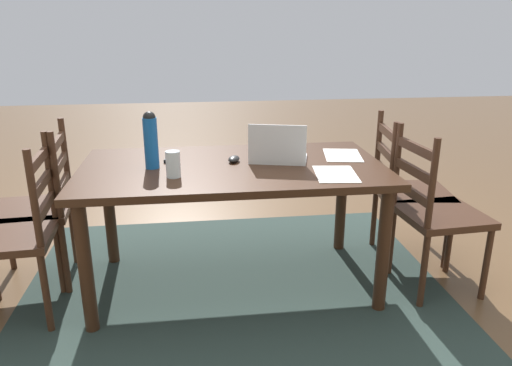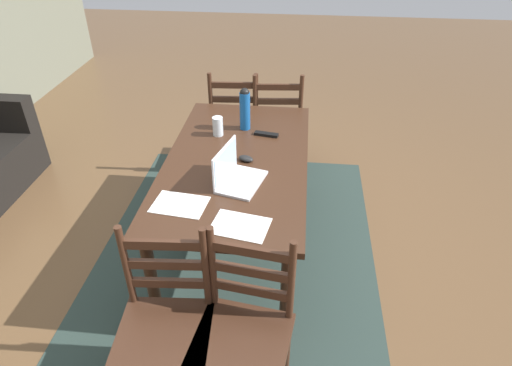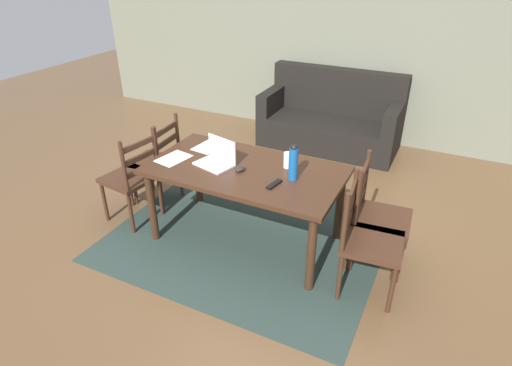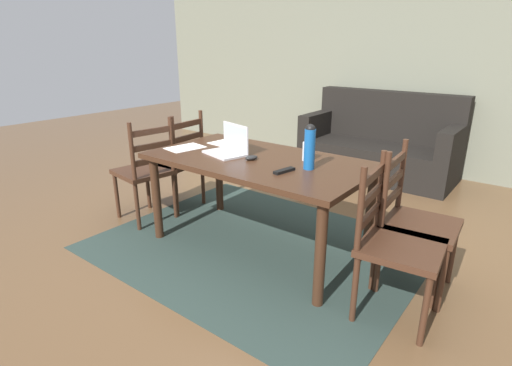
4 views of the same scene
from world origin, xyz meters
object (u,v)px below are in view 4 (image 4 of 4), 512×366
chair_right_far (414,222)px  chair_left_near (146,171)px  couch (380,146)px  water_bottle (309,146)px  laptop (229,146)px  chair_right_near (394,244)px  drinking_glass (307,151)px  computer_mouse (251,158)px  dining_table (258,169)px  chair_left_far (177,162)px  tv_remote (284,171)px

chair_right_far → chair_left_near: bearing=-170.7°
couch → water_bottle: bearing=-80.6°
laptop → chair_right_far: bearing=8.5°
chair_right_near → laptop: (-1.39, 0.16, 0.33)m
water_bottle → drinking_glass: 0.24m
chair_right_far → couch: bearing=115.9°
computer_mouse → chair_left_near: bearing=-152.7°
chair_right_far → water_bottle: 0.84m
chair_right_near → dining_table: bearing=170.6°
chair_left_far → drinking_glass: (1.44, -0.01, 0.34)m
chair_right_near → couch: size_ratio=0.53×
chair_left_near → chair_right_near: (2.25, 0.00, 0.00)m
couch → computer_mouse: couch is taller
chair_right_near → tv_remote: chair_right_near is taller
chair_right_near → water_bottle: 0.84m
dining_table → water_bottle: (0.44, -0.00, 0.25)m
chair_left_near → chair_right_near: 2.25m
chair_right_far → water_bottle: (-0.69, -0.18, 0.43)m
chair_right_far → water_bottle: water_bottle is taller
chair_left_far → chair_left_near: (-0.00, -0.38, 0.00)m
chair_left_far → drinking_glass: size_ratio=7.00×
couch → drinking_glass: 2.31m
chair_left_near → laptop: laptop is taller
dining_table → chair_left_near: size_ratio=1.77×
chair_right_far → chair_left_near: (-2.25, -0.37, 0.00)m
chair_right_far → computer_mouse: (-1.14, -0.24, 0.29)m
chair_right_far → computer_mouse: bearing=-167.9°
water_bottle → tv_remote: bearing=-120.0°
laptop → tv_remote: laptop is taller
chair_right_near → laptop: laptop is taller
chair_right_near → couch: (-1.09, 2.61, -0.11)m
chair_right_far → couch: couch is taller
chair_left_far → water_bottle: water_bottle is taller
couch → water_bottle: (0.40, -2.43, 0.54)m
dining_table → chair_left_far: chair_left_far is taller
dining_table → computer_mouse: (-0.01, -0.06, 0.10)m
dining_table → tv_remote: 0.39m
dining_table → chair_right_near: chair_right_near is taller
chair_right_far → laptop: (-1.39, -0.21, 0.33)m
tv_remote → chair_left_near: bearing=11.4°
laptop → dining_table: bearing=5.9°
dining_table → chair_right_far: 1.16m
couch → chair_left_near: bearing=-114.0°
dining_table → drinking_glass: 0.40m
chair_left_near → chair_right_near: size_ratio=1.00×
dining_table → water_bottle: water_bottle is taller
chair_left_near → couch: bearing=66.0°
dining_table → laptop: laptop is taller
chair_left_far → computer_mouse: chair_left_far is taller
laptop → chair_right_near: bearing=-6.6°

